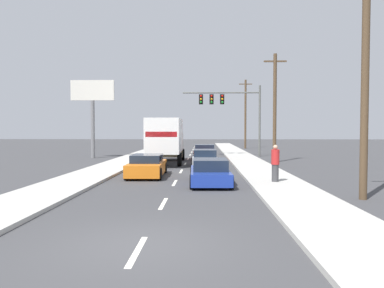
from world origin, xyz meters
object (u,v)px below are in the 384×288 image
at_px(roadside_billboard, 93,103).
at_px(pedestrian_near_corner, 275,163).
at_px(car_silver, 205,159).
at_px(car_red, 205,153).
at_px(traffic_signal_mast, 225,104).
at_px(box_truck, 166,138).
at_px(utility_pole_mid, 275,107).
at_px(car_blue, 210,172).
at_px(utility_pole_near, 365,70).
at_px(car_orange, 147,166).
at_px(utility_pole_far, 245,113).

distance_m(roadside_billboard, pedestrian_near_corner, 21.35).
xyz_separation_m(car_silver, pedestrian_near_corner, (3.34, -8.07, 0.44)).
xyz_separation_m(car_red, traffic_signal_mast, (1.96, 3.84, 4.56)).
bearing_deg(car_silver, box_truck, 139.48).
height_order(box_truck, car_red, box_truck).
bearing_deg(utility_pole_mid, car_blue, -114.34).
xyz_separation_m(traffic_signal_mast, utility_pole_near, (3.90, -22.05, -0.38)).
bearing_deg(car_red, car_silver, -90.19).
height_order(traffic_signal_mast, utility_pole_near, utility_pole_near).
bearing_deg(box_truck, car_orange, -92.12).
bearing_deg(utility_pole_near, car_silver, 116.67).
height_order(car_red, traffic_signal_mast, traffic_signal_mast).
relative_size(box_truck, roadside_billboard, 1.15).
distance_m(car_orange, roadside_billboard, 15.51).
xyz_separation_m(car_red, utility_pole_mid, (5.60, -2.59, 3.86)).
height_order(car_orange, utility_pole_far, utility_pole_far).
height_order(car_blue, roadside_billboard, roadside_billboard).
xyz_separation_m(car_red, car_blue, (0.22, -14.49, -0.05)).
relative_size(car_silver, roadside_billboard, 0.61).
distance_m(car_silver, utility_pole_far, 26.76).
distance_m(car_silver, traffic_signal_mast, 11.49).
distance_m(traffic_signal_mast, utility_pole_near, 22.39).
bearing_deg(box_truck, roadside_billboard, 144.15).
distance_m(box_truck, utility_pole_near, 16.97).
xyz_separation_m(utility_pole_mid, roadside_billboard, (-15.92, 3.92, 0.64)).
bearing_deg(roadside_billboard, pedestrian_near_corner, -49.37).
distance_m(utility_pole_far, roadside_billboard, 24.09).
bearing_deg(box_truck, utility_pole_mid, 9.27).
bearing_deg(box_truck, utility_pole_near, -58.19).
height_order(car_silver, traffic_signal_mast, traffic_signal_mast).
relative_size(car_orange, traffic_signal_mast, 0.56).
relative_size(car_blue, pedestrian_near_corner, 2.51).
xyz_separation_m(car_blue, utility_pole_near, (5.64, -3.72, 4.24)).
bearing_deg(utility_pole_mid, car_orange, -134.14).
xyz_separation_m(car_silver, car_blue, (0.24, -7.98, -0.02)).
bearing_deg(box_truck, car_blue, -73.14).
bearing_deg(car_blue, car_orange, 141.31).
relative_size(roadside_billboard, pedestrian_near_corner, 4.10).
distance_m(car_silver, utility_pole_near, 13.76).
distance_m(utility_pole_near, utility_pole_mid, 15.62).
xyz_separation_m(car_red, roadside_billboard, (-10.32, 1.33, 4.50)).
bearing_deg(traffic_signal_mast, utility_pole_mid, -60.49).
bearing_deg(roadside_billboard, car_blue, -56.31).
bearing_deg(car_silver, roadside_billboard, 142.76).
distance_m(car_blue, utility_pole_far, 34.48).
relative_size(box_truck, utility_pole_near, 0.88).
distance_m(car_orange, traffic_signal_mast, 17.03).
height_order(utility_pole_far, roadside_billboard, utility_pole_far).
relative_size(box_truck, car_red, 1.96).
height_order(car_silver, utility_pole_near, utility_pole_near).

